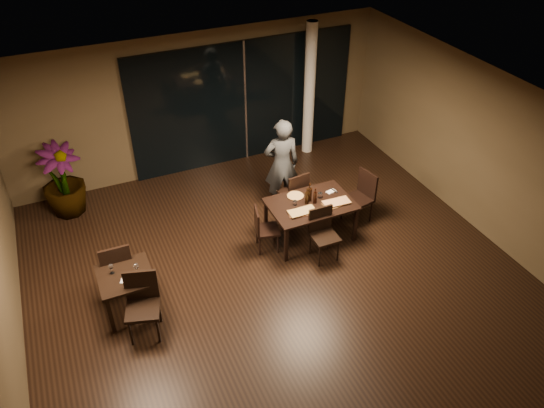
# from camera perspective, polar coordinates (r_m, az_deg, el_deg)

# --- Properties ---
(ground) EXTENTS (8.00, 8.00, 0.00)m
(ground) POSITION_cam_1_polar(r_m,az_deg,el_deg) (9.03, 0.67, -8.01)
(ground) COLOR black
(ground) RESTS_ON ground
(wall_back) EXTENTS (8.00, 0.10, 3.00)m
(wall_back) POSITION_cam_1_polar(r_m,az_deg,el_deg) (11.37, -7.92, 10.78)
(wall_back) COLOR brown
(wall_back) RESTS_ON ground
(wall_right) EXTENTS (0.10, 8.00, 3.00)m
(wall_right) POSITION_cam_1_polar(r_m,az_deg,el_deg) (10.18, 22.06, 5.19)
(wall_right) COLOR brown
(wall_right) RESTS_ON ground
(ceiling) EXTENTS (8.00, 8.00, 0.04)m
(ceiling) POSITION_cam_1_polar(r_m,az_deg,el_deg) (7.27, 0.84, 9.41)
(ceiling) COLOR silver
(ceiling) RESTS_ON wall_back
(window_panel) EXTENTS (5.00, 0.06, 2.70)m
(window_panel) POSITION_cam_1_polar(r_m,az_deg,el_deg) (11.63, -2.95, 10.88)
(window_panel) COLOR black
(window_panel) RESTS_ON ground
(column) EXTENTS (0.24, 0.24, 3.00)m
(column) POSITION_cam_1_polar(r_m,az_deg,el_deg) (11.84, 4.04, 12.10)
(column) COLOR white
(column) RESTS_ON ground
(main_table) EXTENTS (1.50, 1.00, 0.75)m
(main_table) POSITION_cam_1_polar(r_m,az_deg,el_deg) (9.49, 4.19, -0.27)
(main_table) COLOR black
(main_table) RESTS_ON ground
(side_table) EXTENTS (0.80, 0.80, 0.75)m
(side_table) POSITION_cam_1_polar(r_m,az_deg,el_deg) (8.39, -15.43, -7.98)
(side_table) COLOR black
(side_table) RESTS_ON ground
(chair_main_far) EXTENTS (0.51, 0.51, 0.98)m
(chair_main_far) POSITION_cam_1_polar(r_m,az_deg,el_deg) (10.07, 2.51, 1.29)
(chair_main_far) COLOR black
(chair_main_far) RESTS_ON ground
(chair_main_near) EXTENTS (0.45, 0.45, 0.95)m
(chair_main_near) POSITION_cam_1_polar(r_m,az_deg,el_deg) (9.19, 5.48, -2.87)
(chair_main_near) COLOR black
(chair_main_near) RESTS_ON ground
(chair_main_left) EXTENTS (0.48, 0.48, 0.87)m
(chair_main_left) POSITION_cam_1_polar(r_m,az_deg,el_deg) (9.30, -0.98, -2.52)
(chair_main_left) COLOR black
(chair_main_left) RESTS_ON ground
(chair_main_right) EXTENTS (0.56, 0.56, 1.01)m
(chair_main_right) POSITION_cam_1_polar(r_m,az_deg,el_deg) (10.11, 9.62, 1.05)
(chair_main_right) COLOR black
(chair_main_right) RESTS_ON ground
(chair_side_far) EXTENTS (0.48, 0.48, 1.03)m
(chair_side_far) POSITION_cam_1_polar(r_m,az_deg,el_deg) (8.77, -16.37, -6.37)
(chair_side_far) COLOR black
(chair_side_far) RESTS_ON ground
(chair_side_near) EXTENTS (0.61, 0.61, 1.05)m
(chair_side_near) POSITION_cam_1_polar(r_m,az_deg,el_deg) (8.08, -13.77, -10.05)
(chair_side_near) COLOR black
(chair_side_near) RESTS_ON ground
(diner) EXTENTS (0.71, 0.54, 1.88)m
(diner) POSITION_cam_1_polar(r_m,az_deg,el_deg) (10.15, 1.04, 4.29)
(diner) COLOR #303335
(diner) RESTS_ON ground
(potted_plant) EXTENTS (1.08, 1.08, 1.46)m
(potted_plant) POSITION_cam_1_polar(r_m,az_deg,el_deg) (10.82, -21.62, 2.36)
(potted_plant) COLOR #1A4F1A
(potted_plant) RESTS_ON ground
(pizza_board_left) EXTENTS (0.53, 0.33, 0.01)m
(pizza_board_left) POSITION_cam_1_polar(r_m,az_deg,el_deg) (9.20, 3.26, -0.90)
(pizza_board_left) COLOR #4F2C19
(pizza_board_left) RESTS_ON main_table
(pizza_board_right) EXTENTS (0.54, 0.32, 0.01)m
(pizza_board_right) POSITION_cam_1_polar(r_m,az_deg,el_deg) (9.48, 6.94, 0.10)
(pizza_board_right) COLOR #462C16
(pizza_board_right) RESTS_ON main_table
(oblong_pizza_left) EXTENTS (0.46, 0.21, 0.02)m
(oblong_pizza_left) POSITION_cam_1_polar(r_m,az_deg,el_deg) (9.19, 3.26, -0.82)
(oblong_pizza_left) COLOR maroon
(oblong_pizza_left) RESTS_ON pizza_board_left
(oblong_pizza_right) EXTENTS (0.48, 0.24, 0.02)m
(oblong_pizza_right) POSITION_cam_1_polar(r_m,az_deg,el_deg) (9.47, 6.95, 0.18)
(oblong_pizza_right) COLOR maroon
(oblong_pizza_right) RESTS_ON pizza_board_right
(round_pizza) EXTENTS (0.29, 0.29, 0.01)m
(round_pizza) POSITION_cam_1_polar(r_m,az_deg,el_deg) (9.60, 2.53, 0.87)
(round_pizza) COLOR red
(round_pizza) RESTS_ON main_table
(bottle_a) EXTENTS (0.07, 0.07, 0.31)m
(bottle_a) POSITION_cam_1_polar(r_m,az_deg,el_deg) (9.35, 3.78, 0.86)
(bottle_a) COLOR black
(bottle_a) RESTS_ON main_table
(bottle_b) EXTENTS (0.07, 0.07, 0.30)m
(bottle_b) POSITION_cam_1_polar(r_m,az_deg,el_deg) (9.38, 4.66, 0.89)
(bottle_b) COLOR black
(bottle_b) RESTS_ON main_table
(bottle_c) EXTENTS (0.08, 0.08, 0.35)m
(bottle_c) POSITION_cam_1_polar(r_m,az_deg,el_deg) (9.41, 4.08, 1.26)
(bottle_c) COLOR black
(bottle_c) RESTS_ON main_table
(tumbler_left) EXTENTS (0.07, 0.07, 0.08)m
(tumbler_left) POSITION_cam_1_polar(r_m,az_deg,el_deg) (9.37, 2.49, 0.13)
(tumbler_left) COLOR white
(tumbler_left) RESTS_ON main_table
(tumbler_right) EXTENTS (0.08, 0.08, 0.10)m
(tumbler_right) POSITION_cam_1_polar(r_m,az_deg,el_deg) (9.58, 5.19, 0.94)
(tumbler_right) COLOR white
(tumbler_right) RESTS_ON main_table
(napkin_near) EXTENTS (0.18, 0.11, 0.01)m
(napkin_near) POSITION_cam_1_polar(r_m,az_deg,el_deg) (9.59, 7.54, 0.50)
(napkin_near) COLOR white
(napkin_near) RESTS_ON main_table
(napkin_far) EXTENTS (0.20, 0.15, 0.01)m
(napkin_far) POSITION_cam_1_polar(r_m,az_deg,el_deg) (9.77, 6.36, 1.35)
(napkin_far) COLOR white
(napkin_far) RESTS_ON main_table
(wine_glass_a) EXTENTS (0.07, 0.07, 0.17)m
(wine_glass_a) POSITION_cam_1_polar(r_m,az_deg,el_deg) (8.33, -16.89, -6.71)
(wine_glass_a) COLOR white
(wine_glass_a) RESTS_ON side_table
(wine_glass_b) EXTENTS (0.08, 0.08, 0.18)m
(wine_glass_b) POSITION_cam_1_polar(r_m,az_deg,el_deg) (8.22, -14.37, -6.77)
(wine_glass_b) COLOR white
(wine_glass_b) RESTS_ON side_table
(side_napkin) EXTENTS (0.21, 0.17, 0.01)m
(side_napkin) POSITION_cam_1_polar(r_m,az_deg,el_deg) (8.19, -15.35, -7.98)
(side_napkin) COLOR white
(side_napkin) RESTS_ON side_table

